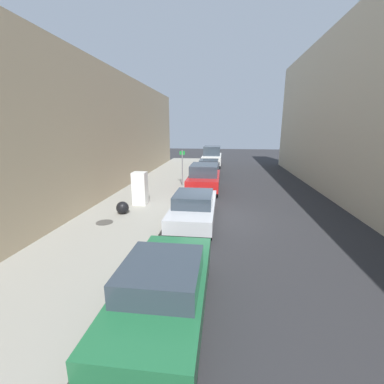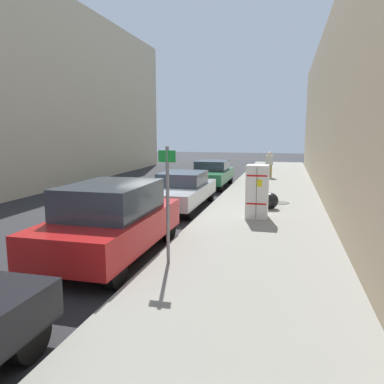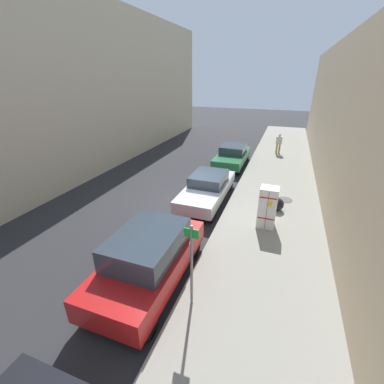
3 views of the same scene
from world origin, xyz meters
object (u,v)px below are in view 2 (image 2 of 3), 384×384
object	(u,v)px
discarded_refrigerator	(257,192)
street_sign_post	(168,199)
pedestrian_walking_far	(269,163)
parked_sedan_silver	(182,190)
parked_suv_red	(112,220)
parked_sedan_green	(212,173)
trash_bag	(270,201)

from	to	relation	value
discarded_refrigerator	street_sign_post	world-z (taller)	street_sign_post
pedestrian_walking_far	parked_sedan_silver	world-z (taller)	pedestrian_walking_far
discarded_refrigerator	parked_suv_red	xyz separation A→B (m)	(3.01, 4.17, -0.13)
discarded_refrigerator	pedestrian_walking_far	xyz separation A→B (m)	(0.15, -11.15, 0.03)
parked_sedan_silver	parked_sedan_green	bearing A→B (deg)	-90.00
street_sign_post	parked_sedan_silver	world-z (taller)	street_sign_post
trash_bag	parked_suv_red	distance (m)	6.66
trash_bag	parked_sedan_silver	distance (m)	3.38
discarded_refrigerator	parked_sedan_green	distance (m)	8.20
discarded_refrigerator	parked_sedan_green	xyz separation A→B (m)	(3.01, -7.62, -0.31)
street_sign_post	parked_suv_red	distance (m)	1.75
trash_bag	pedestrian_walking_far	bearing A→B (deg)	-86.97
trash_bag	parked_sedan_green	bearing A→B (deg)	-61.00
street_sign_post	parked_sedan_green	world-z (taller)	street_sign_post
parked_sedan_silver	parked_suv_red	xyz separation A→B (m)	(0.00, 5.94, 0.19)
trash_bag	pedestrian_walking_far	size ratio (longest dim) A/B	0.38
pedestrian_walking_far	parked_sedan_silver	size ratio (longest dim) A/B	0.32
street_sign_post	pedestrian_walking_far	distance (m)	15.90
parked_sedan_green	parked_suv_red	bearing A→B (deg)	90.00
pedestrian_walking_far	parked_sedan_green	world-z (taller)	pedestrian_walking_far
pedestrian_walking_far	parked_sedan_green	distance (m)	4.55
street_sign_post	pedestrian_walking_far	bearing A→B (deg)	-94.76
street_sign_post	parked_sedan_silver	bearing A→B (deg)	-76.61
parked_sedan_silver	discarded_refrigerator	bearing A→B (deg)	149.48
pedestrian_walking_far	parked_sedan_silver	xyz separation A→B (m)	(2.85, 9.38, -0.35)
discarded_refrigerator	trash_bag	xyz separation A→B (m)	(-0.36, -1.56, -0.56)
street_sign_post	parked_sedan_green	distance (m)	12.43
parked_suv_red	parked_sedan_green	bearing A→B (deg)	-90.00
street_sign_post	trash_bag	world-z (taller)	street_sign_post
trash_bag	discarded_refrigerator	bearing A→B (deg)	77.16
discarded_refrigerator	parked_suv_red	world-z (taller)	discarded_refrigerator
pedestrian_walking_far	parked_sedan_green	bearing A→B (deg)	-108.99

